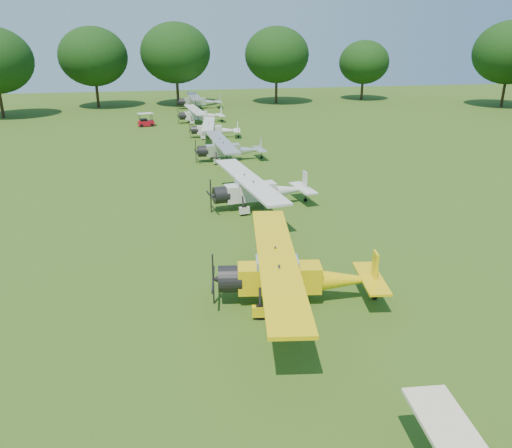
{
  "coord_description": "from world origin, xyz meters",
  "views": [
    {
      "loc": [
        -5.41,
        -27.82,
        11.11
      ],
      "look_at": [
        -0.61,
        -2.96,
        1.4
      ],
      "focal_mm": 35.0,
      "sensor_mm": 36.0,
      "label": 1
    }
  ],
  "objects_px": {
    "aircraft_4": "(228,148)",
    "aircraft_5": "(213,128)",
    "aircraft_2": "(292,273)",
    "aircraft_3": "(258,188)",
    "aircraft_7": "(198,100)",
    "golf_cart": "(145,122)",
    "aircraft_6": "(199,114)"
  },
  "relations": [
    {
      "from": "aircraft_4",
      "to": "aircraft_7",
      "type": "bearing_deg",
      "value": 86.46
    },
    {
      "from": "aircraft_3",
      "to": "golf_cart",
      "type": "height_order",
      "value": "aircraft_3"
    },
    {
      "from": "aircraft_4",
      "to": "aircraft_5",
      "type": "bearing_deg",
      "value": 87.37
    },
    {
      "from": "aircraft_2",
      "to": "golf_cart",
      "type": "distance_m",
      "value": 47.07
    },
    {
      "from": "aircraft_4",
      "to": "aircraft_2",
      "type": "bearing_deg",
      "value": -95.12
    },
    {
      "from": "aircraft_4",
      "to": "aircraft_6",
      "type": "height_order",
      "value": "aircraft_4"
    },
    {
      "from": "aircraft_6",
      "to": "aircraft_7",
      "type": "distance_m",
      "value": 13.28
    },
    {
      "from": "aircraft_3",
      "to": "aircraft_7",
      "type": "relative_size",
      "value": 1.04
    },
    {
      "from": "aircraft_7",
      "to": "aircraft_3",
      "type": "bearing_deg",
      "value": -90.85
    },
    {
      "from": "golf_cart",
      "to": "aircraft_6",
      "type": "bearing_deg",
      "value": 0.69
    },
    {
      "from": "aircraft_3",
      "to": "aircraft_5",
      "type": "distance_m",
      "value": 24.66
    },
    {
      "from": "aircraft_4",
      "to": "golf_cart",
      "type": "height_order",
      "value": "aircraft_4"
    },
    {
      "from": "aircraft_2",
      "to": "aircraft_4",
      "type": "xyz_separation_m",
      "value": [
        0.84,
        26.38,
        -0.18
      ]
    },
    {
      "from": "golf_cart",
      "to": "aircraft_2",
      "type": "bearing_deg",
      "value": -92.92
    },
    {
      "from": "aircraft_2",
      "to": "aircraft_4",
      "type": "height_order",
      "value": "aircraft_2"
    },
    {
      "from": "aircraft_5",
      "to": "aircraft_2",
      "type": "bearing_deg",
      "value": -83.54
    },
    {
      "from": "golf_cart",
      "to": "aircraft_7",
      "type": "bearing_deg",
      "value": 50.3
    },
    {
      "from": "aircraft_3",
      "to": "aircraft_7",
      "type": "distance_m",
      "value": 48.41
    },
    {
      "from": "aircraft_3",
      "to": "aircraft_2",
      "type": "bearing_deg",
      "value": -102.59
    },
    {
      "from": "aircraft_2",
      "to": "aircraft_6",
      "type": "xyz_separation_m",
      "value": [
        0.05,
        48.04,
        -0.25
      ]
    },
    {
      "from": "aircraft_4",
      "to": "aircraft_5",
      "type": "height_order",
      "value": "aircraft_4"
    },
    {
      "from": "aircraft_3",
      "to": "aircraft_6",
      "type": "bearing_deg",
      "value": 83.48
    },
    {
      "from": "aircraft_5",
      "to": "aircraft_7",
      "type": "xyz_separation_m",
      "value": [
        0.28,
        23.75,
        0.22
      ]
    },
    {
      "from": "aircraft_2",
      "to": "aircraft_4",
      "type": "distance_m",
      "value": 26.4
    },
    {
      "from": "aircraft_6",
      "to": "aircraft_4",
      "type": "bearing_deg",
      "value": -93.72
    },
    {
      "from": "aircraft_2",
      "to": "aircraft_3",
      "type": "distance_m",
      "value": 12.92
    },
    {
      "from": "aircraft_2",
      "to": "aircraft_5",
      "type": "bearing_deg",
      "value": 97.19
    },
    {
      "from": "aircraft_4",
      "to": "aircraft_7",
      "type": "height_order",
      "value": "aircraft_7"
    },
    {
      "from": "aircraft_4",
      "to": "aircraft_7",
      "type": "distance_m",
      "value": 34.9
    },
    {
      "from": "aircraft_3",
      "to": "aircraft_4",
      "type": "distance_m",
      "value": 13.51
    },
    {
      "from": "aircraft_3",
      "to": "aircraft_5",
      "type": "height_order",
      "value": "aircraft_3"
    },
    {
      "from": "aircraft_2",
      "to": "aircraft_7",
      "type": "relative_size",
      "value": 1.09
    }
  ]
}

